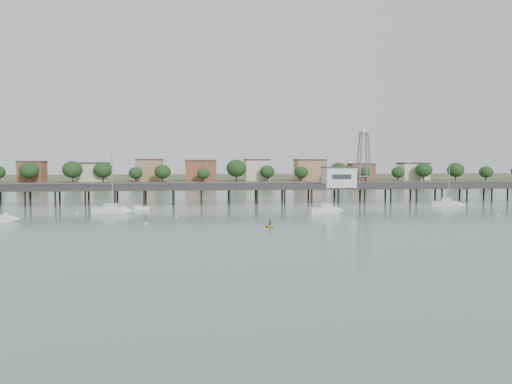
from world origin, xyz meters
TOP-DOWN VIEW (x-y plane):
  - ground_plane at (0.00, 0.00)m, footprint 500.00×500.00m
  - pier at (0.00, 60.00)m, footprint 150.00×5.00m
  - pier_building at (25.00, 60.00)m, footprint 8.40×5.40m
  - lattice_tower at (31.50, 60.00)m, footprint 3.20×3.20m
  - sailboat_b at (-27.79, 38.51)m, footprint 8.09×3.82m
  - sailboat_e at (47.71, 44.82)m, footprint 7.13×4.69m
  - sailboat_c at (15.57, 34.10)m, footprint 7.58×3.98m
  - white_tender at (-23.72, 45.52)m, footprint 3.68×2.34m
  - yellow_dinghy at (0.27, 13.39)m, footprint 1.70×0.97m
  - dinghy_occupant at (0.27, 13.39)m, footprint 0.65×1.08m
  - mooring_buoys at (0.09, 31.87)m, footprint 83.47×25.80m
  - far_shore at (0.36, 239.58)m, footprint 500.00×170.00m

SIDE VIEW (x-z plane):
  - ground_plane at x=0.00m, z-range 0.00..0.00m
  - yellow_dinghy at x=0.27m, z-range -1.14..1.14m
  - dinghy_occupant at x=0.27m, z-range -0.12..0.12m
  - mooring_buoys at x=0.09m, z-range -0.12..0.28m
  - white_tender at x=-23.72m, z-range -0.25..1.07m
  - sailboat_b at x=-27.79m, z-range -5.82..7.11m
  - sailboat_c at x=15.57m, z-range -5.42..6.71m
  - sailboat_e at x=47.71m, z-range -5.13..6.43m
  - far_shore at x=0.36m, z-range -4.25..6.15m
  - pier at x=0.00m, z-range 1.04..6.54m
  - pier_building at x=25.00m, z-range 4.02..9.32m
  - lattice_tower at x=31.50m, z-range 3.35..18.85m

